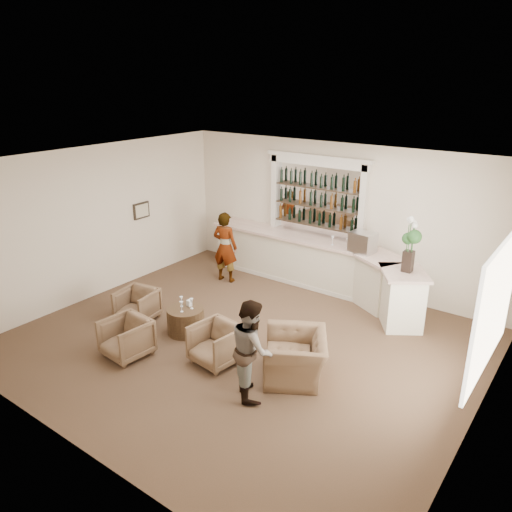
{
  "coord_description": "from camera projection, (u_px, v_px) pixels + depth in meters",
  "views": [
    {
      "loc": [
        4.97,
        -6.44,
        4.7
      ],
      "look_at": [
        -0.39,
        0.9,
        1.37
      ],
      "focal_mm": 35.0,
      "sensor_mm": 36.0,
      "label": 1
    }
  ],
  "objects": [
    {
      "name": "sommelier",
      "position": [
        225.0,
        247.0,
        11.77
      ],
      "size": [
        0.68,
        0.5,
        1.7
      ],
      "primitive_type": "imported",
      "rotation": [
        0.0,
        0.0,
        3.31
      ],
      "color": "gray",
      "rests_on": "ground"
    },
    {
      "name": "bar_counter",
      "position": [
        318.0,
        265.0,
        11.42
      ],
      "size": [
        5.72,
        1.8,
        1.14
      ],
      "color": "white",
      "rests_on": "ground"
    },
    {
      "name": "room_shell",
      "position": [
        275.0,
        214.0,
        8.9
      ],
      "size": [
        8.04,
        7.02,
        3.32
      ],
      "color": "beige",
      "rests_on": "ground"
    },
    {
      "name": "wine_glass_bar_left",
      "position": [
        348.0,
        243.0,
        10.78
      ],
      "size": [
        0.07,
        0.07,
        0.21
      ],
      "primitive_type": null,
      "color": "white",
      "rests_on": "bar_counter"
    },
    {
      "name": "armchair_right",
      "position": [
        216.0,
        344.0,
        8.52
      ],
      "size": [
        0.84,
        0.86,
        0.7
      ],
      "primitive_type": "imported",
      "rotation": [
        0.0,
        0.0,
        -0.13
      ],
      "color": "brown",
      "rests_on": "ground"
    },
    {
      "name": "wine_glass_tbl_a",
      "position": [
        181.0,
        302.0,
        9.52
      ],
      "size": [
        0.07,
        0.07,
        0.21
      ],
      "primitive_type": null,
      "color": "white",
      "rests_on": "cocktail_table"
    },
    {
      "name": "wine_glass_tbl_b",
      "position": [
        192.0,
        304.0,
        9.44
      ],
      "size": [
        0.07,
        0.07,
        0.21
      ],
      "primitive_type": null,
      "color": "white",
      "rests_on": "cocktail_table"
    },
    {
      "name": "ground",
      "position": [
        244.0,
        343.0,
        9.25
      ],
      "size": [
        8.0,
        8.0,
        0.0
      ],
      "primitive_type": "plane",
      "color": "brown",
      "rests_on": "ground"
    },
    {
      "name": "flower_vase",
      "position": [
        410.0,
        241.0,
        9.33
      ],
      "size": [
        0.29,
        0.29,
        1.09
      ],
      "color": "black",
      "rests_on": "bar_counter"
    },
    {
      "name": "wine_glass_tbl_c",
      "position": [
        182.0,
        307.0,
        9.31
      ],
      "size": [
        0.07,
        0.07,
        0.21
      ],
      "primitive_type": null,
      "color": "white",
      "rests_on": "cocktail_table"
    },
    {
      "name": "espresso_machine",
      "position": [
        363.0,
        242.0,
        10.51
      ],
      "size": [
        0.55,
        0.48,
        0.43
      ],
      "primitive_type": "cube",
      "rotation": [
        0.0,
        0.0,
        -0.14
      ],
      "color": "#BBBBC0",
      "rests_on": "bar_counter"
    },
    {
      "name": "guest",
      "position": [
        252.0,
        349.0,
        7.53
      ],
      "size": [
        0.97,
        0.97,
        1.59
      ],
      "primitive_type": "imported",
      "rotation": [
        0.0,
        0.0,
        2.36
      ],
      "color": "gray",
      "rests_on": "ground"
    },
    {
      "name": "armchair_far",
      "position": [
        295.0,
        356.0,
        8.12
      ],
      "size": [
        1.43,
        1.48,
        0.74
      ],
      "primitive_type": "imported",
      "rotation": [
        0.0,
        0.0,
        -1.03
      ],
      "color": "brown",
      "rests_on": "ground"
    },
    {
      "name": "wine_glass_bar_right",
      "position": [
        333.0,
        240.0,
        10.97
      ],
      "size": [
        0.07,
        0.07,
        0.21
      ],
      "primitive_type": null,
      "color": "white",
      "rests_on": "bar_counter"
    },
    {
      "name": "back_bar_alcove",
      "position": [
        317.0,
        197.0,
        11.42
      ],
      "size": [
        2.64,
        0.25,
        3.0
      ],
      "color": "white",
      "rests_on": "ground"
    },
    {
      "name": "armchair_left",
      "position": [
        137.0,
        305.0,
        10.0
      ],
      "size": [
        0.81,
        0.83,
        0.66
      ],
      "primitive_type": "imported",
      "rotation": [
        0.0,
        0.0,
        0.16
      ],
      "color": "brown",
      "rests_on": "ground"
    },
    {
      "name": "armchair_center",
      "position": [
        126.0,
        338.0,
        8.73
      ],
      "size": [
        0.82,
        0.84,
        0.7
      ],
      "primitive_type": "imported",
      "rotation": [
        0.0,
        0.0,
        -0.1
      ],
      "color": "brown",
      "rests_on": "ground"
    },
    {
      "name": "cocktail_table",
      "position": [
        186.0,
        320.0,
        9.55
      ],
      "size": [
        0.71,
        0.71,
        0.5
      ],
      "primitive_type": "cylinder",
      "color": "#4D3821",
      "rests_on": "ground"
    },
    {
      "name": "napkin_holder",
      "position": [
        189.0,
        303.0,
        9.56
      ],
      "size": [
        0.08,
        0.08,
        0.12
      ],
      "primitive_type": "cube",
      "color": "silver",
      "rests_on": "cocktail_table"
    }
  ]
}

